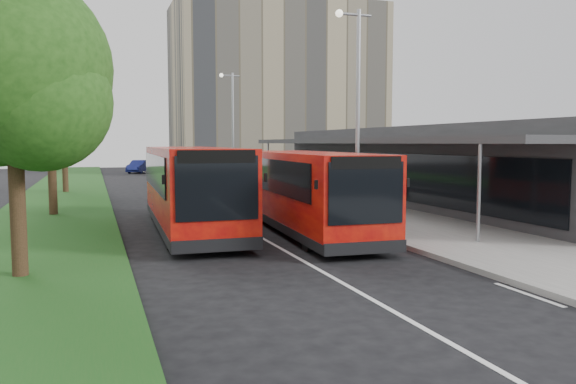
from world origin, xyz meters
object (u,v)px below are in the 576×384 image
Objects in this scene: tree_mid at (49,97)px; lamp_post_near at (356,103)px; bollard at (256,182)px; car_far at (139,166)px; bus_main at (308,192)px; car_near at (170,169)px; tree_far at (63,108)px; bus_second at (191,188)px; litter_bin at (312,192)px; tree_near at (12,81)px; lamp_post_far at (232,122)px.

tree_mid is 1.00× the size of lamp_post_near.
car_far is at bearing 101.43° from bollard.
car_far is (-5.40, 26.70, 0.02)m from bollard.
bus_main reaches higher than car_near.
tree_mid is 1.92× the size of car_far.
tree_far is 22.07m from lamp_post_near.
bus_second is (5.04, -6.09, -3.62)m from tree_mid.
tree_mid is 13.18m from lamp_post_near.
tree_far is 19.17m from bus_second.
litter_bin is 0.25× the size of car_near.
tree_near is 8.22× the size of litter_bin.
bus_second is 10.52× the size of bollard.
bollard is at bearing -72.22° from car_near.
tree_near is 0.89× the size of lamp_post_near.
lamp_post_far is at bearing 87.00° from bus_main.
tree_far is at bearing 90.00° from tree_near.
tree_mid is 2.27× the size of car_near.
bus_second is (-3.81, 1.85, 0.08)m from bus_main.
tree_far is 1.05× the size of lamp_post_near.
car_far is at bearing 96.36° from lamp_post_near.
car_near is (8.86, 29.67, -4.58)m from tree_mid.
lamp_post_near is 37.03m from car_near.
tree_near is 24.38m from bollard.
bollard is 0.29× the size of car_near.
tree_far reaches higher than tree_mid.
car_far is (-2.48, 43.63, -0.79)m from bus_main.
lamp_post_far is 20.24m from bus_second.
tree_near is 2.03× the size of car_near.
car_far is at bearing 101.83° from lamp_post_far.
tree_near is 27.32m from lamp_post_far.
litter_bin is (12.65, -10.76, -4.82)m from tree_far.
tree_far is 22.17m from bus_main.
car_near is 6.51m from car_far.
bollard is at bearing -54.64° from car_far.
tree_mid is 7.80× the size of bollard.
tree_mid is at bearing 141.32° from bus_main.
tree_near is 42.80m from car_near.
car_near is (8.86, 17.67, -4.80)m from tree_far.
car_far is (6.37, 47.69, -3.93)m from tree_near.
bus_main is at bearing -99.76° from bollard.
car_far is at bearing 82.40° from tree_near.
bus_main is 2.91× the size of car_near.
bus_main is at bearing -62.81° from car_far.
tree_far reaches higher than car_near.
lamp_post_far is (11.13, 24.95, 0.10)m from tree_near.
litter_bin is at bearing -72.61° from car_near.
lamp_post_far is at bearing 99.10° from bollard.
bus_second reaches higher than bus_main.
bollard is at bearing 67.83° from bus_second.
bus_main is at bearing -158.63° from lamp_post_near.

